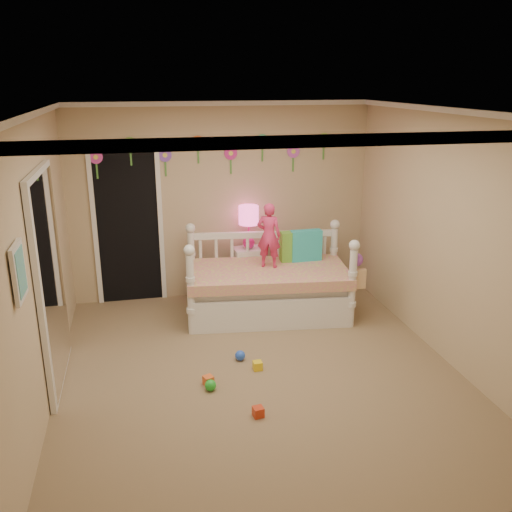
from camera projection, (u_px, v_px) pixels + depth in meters
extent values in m
cube|color=#7F684C|center=(259.00, 371.00, 5.62)|extent=(4.00, 4.50, 0.01)
cube|color=white|center=(260.00, 110.00, 4.82)|extent=(4.00, 4.50, 0.01)
cube|color=tan|center=(222.00, 202.00, 7.31)|extent=(4.00, 0.01, 2.60)
cube|color=tan|center=(38.00, 265.00, 4.81)|extent=(0.01, 4.50, 2.60)
cube|color=tan|center=(448.00, 238.00, 5.63)|extent=(0.01, 4.50, 2.60)
cube|color=#28C9BC|center=(306.00, 245.00, 7.08)|extent=(0.40, 0.15, 0.40)
cube|color=#6CC03A|center=(296.00, 246.00, 7.07)|extent=(0.41, 0.16, 0.39)
imported|color=#E6346C|center=(269.00, 235.00, 6.76)|extent=(0.35, 0.30, 0.82)
cube|color=white|center=(249.00, 272.00, 7.51)|extent=(0.43, 0.34, 0.68)
sphere|color=#EF1F8C|center=(249.00, 243.00, 7.38)|extent=(0.16, 0.16, 0.16)
cylinder|color=#EF1F8C|center=(249.00, 231.00, 7.33)|extent=(0.02, 0.02, 0.34)
cylinder|color=#EB4693|center=(249.00, 215.00, 7.26)|extent=(0.27, 0.27, 0.25)
cube|color=black|center=(128.00, 226.00, 7.12)|extent=(0.90, 0.04, 2.07)
cube|color=white|center=(51.00, 280.00, 5.18)|extent=(0.07, 1.30, 2.10)
cube|color=white|center=(19.00, 272.00, 3.91)|extent=(0.05, 0.34, 0.42)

